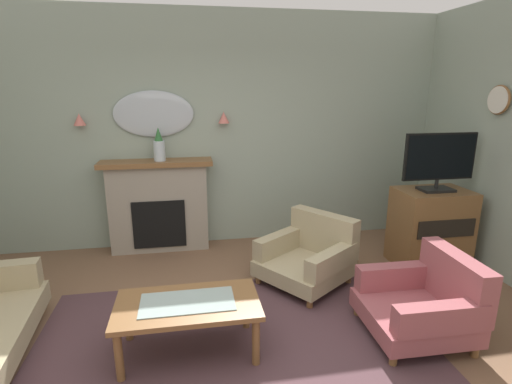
% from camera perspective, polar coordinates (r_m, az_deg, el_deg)
% --- Properties ---
extents(floor, '(6.99, 6.26, 0.10)m').
position_cam_1_polar(floor, '(3.22, -2.50, -25.44)').
color(floor, brown).
rests_on(floor, ground).
extents(wall_back, '(6.99, 0.10, 2.95)m').
position_cam_1_polar(wall_back, '(5.15, -6.70, 8.68)').
color(wall_back, '#93A393').
rests_on(wall_back, ground).
extents(patterned_rug, '(3.20, 2.40, 0.01)m').
position_cam_1_polar(patterned_rug, '(3.34, -3.00, -22.50)').
color(patterned_rug, '#4C3338').
rests_on(patterned_rug, ground).
extents(fireplace, '(1.36, 0.36, 1.16)m').
position_cam_1_polar(fireplace, '(5.12, -13.84, -2.06)').
color(fireplace, gray).
rests_on(fireplace, ground).
extents(mantel_vase_right, '(0.14, 0.14, 0.40)m').
position_cam_1_polar(mantel_vase_right, '(4.92, -13.83, 6.38)').
color(mantel_vase_right, silver).
rests_on(mantel_vase_right, fireplace).
extents(wall_mirror, '(0.96, 0.06, 0.56)m').
position_cam_1_polar(wall_mirror, '(5.06, -14.56, 10.85)').
color(wall_mirror, '#B2BCC6').
extents(wall_sconce_left, '(0.14, 0.14, 0.14)m').
position_cam_1_polar(wall_sconce_left, '(5.14, -24.16, 9.54)').
color(wall_sconce_left, '#D17066').
extents(wall_sconce_right, '(0.14, 0.14, 0.14)m').
position_cam_1_polar(wall_sconce_right, '(5.02, -4.69, 10.68)').
color(wall_sconce_right, '#D17066').
extents(wall_clock, '(0.04, 0.31, 0.31)m').
position_cam_1_polar(wall_clock, '(4.96, 31.66, 11.26)').
color(wall_clock, silver).
extents(coffee_table, '(1.10, 0.60, 0.45)m').
position_cam_1_polar(coffee_table, '(3.21, -9.81, -16.28)').
color(coffee_table, brown).
rests_on(coffee_table, ground).
extents(armchair_beside_couch, '(0.84, 0.84, 0.71)m').
position_cam_1_polar(armchair_beside_couch, '(3.70, 23.22, -14.30)').
color(armchair_beside_couch, '#934C51').
rests_on(armchair_beside_couch, ground).
extents(armchair_by_coffee_table, '(1.13, 1.13, 0.71)m').
position_cam_1_polar(armchair_by_coffee_table, '(4.29, 7.75, -8.92)').
color(armchair_by_coffee_table, tan).
rests_on(armchair_by_coffee_table, ground).
extents(tv_cabinet, '(0.80, 0.57, 0.90)m').
position_cam_1_polar(tv_cabinet, '(5.02, 23.85, -4.73)').
color(tv_cabinet, brown).
rests_on(tv_cabinet, ground).
extents(tv_flatscreen, '(0.84, 0.24, 0.65)m').
position_cam_1_polar(tv_flatscreen, '(4.81, 24.99, 4.15)').
color(tv_flatscreen, black).
rests_on(tv_flatscreen, tv_cabinet).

